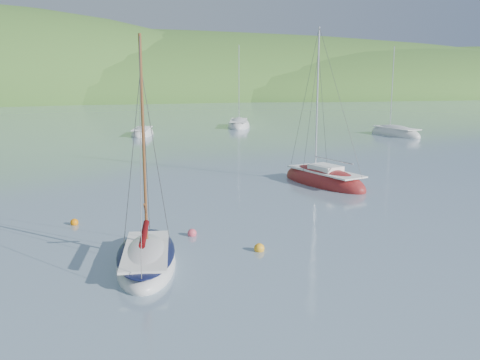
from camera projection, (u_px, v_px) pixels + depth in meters
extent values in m
plane|color=#7590A1|center=(253.00, 262.00, 22.16)|extent=(700.00, 700.00, 0.00)
ellipsoid|color=#355E23|center=(114.00, 96.00, 183.15)|extent=(440.00, 110.00, 44.00)
ellipsoid|color=#355E23|center=(365.00, 94.00, 196.49)|extent=(240.00, 100.00, 34.00)
ellipsoid|color=silver|center=(147.00, 262.00, 21.77)|extent=(3.25, 6.70, 1.58)
cube|color=white|center=(146.00, 250.00, 21.53)|extent=(2.45, 5.21, 0.10)
cylinder|color=brown|center=(143.00, 143.00, 21.57)|extent=(0.12, 0.12, 8.57)
ellipsoid|color=#0E1336|center=(146.00, 252.00, 21.68)|extent=(3.20, 6.63, 0.27)
cylinder|color=#570709|center=(144.00, 233.00, 20.73)|extent=(0.68, 3.09, 0.24)
ellipsoid|color=maroon|center=(324.00, 182.00, 37.65)|extent=(4.90, 8.37, 2.18)
cube|color=white|center=(325.00, 171.00, 37.37)|extent=(3.73, 6.50, 0.10)
cylinder|color=silver|center=(317.00, 100.00, 37.32)|extent=(0.12, 0.12, 9.90)
cube|color=white|center=(326.00, 168.00, 37.32)|extent=(2.06, 2.55, 0.42)
cylinder|color=silver|center=(334.00, 160.00, 36.53)|extent=(1.19, 3.66, 0.09)
ellipsoid|color=silver|center=(143.00, 134.00, 67.18)|extent=(4.14, 7.63, 1.98)
cube|color=white|center=(142.00, 129.00, 66.90)|extent=(3.14, 5.93, 0.10)
cylinder|color=silver|center=(142.00, 93.00, 67.04)|extent=(0.12, 0.12, 8.69)
ellipsoid|color=silver|center=(239.00, 126.00, 76.98)|extent=(5.52, 9.38, 2.41)
cube|color=white|center=(239.00, 120.00, 76.64)|extent=(4.20, 7.29, 0.10)
cylinder|color=silver|center=(239.00, 83.00, 76.81)|extent=(0.12, 0.12, 10.63)
ellipsoid|color=silver|center=(395.00, 134.00, 66.86)|extent=(4.40, 8.71, 2.27)
cube|color=white|center=(396.00, 128.00, 66.56)|extent=(3.33, 6.78, 0.10)
cylinder|color=silver|center=(392.00, 87.00, 66.61)|extent=(0.12, 0.12, 9.98)
sphere|color=#FFAB1F|center=(259.00, 248.00, 23.49)|extent=(0.46, 0.46, 0.46)
sphere|color=#E34D5E|center=(192.00, 233.00, 25.71)|extent=(0.44, 0.44, 0.44)
sphere|color=orange|center=(74.00, 222.00, 27.55)|extent=(0.40, 0.40, 0.40)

